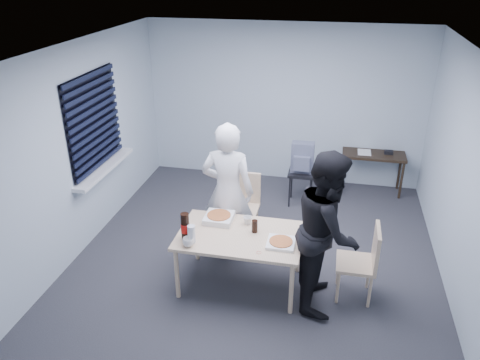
% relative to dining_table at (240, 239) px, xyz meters
% --- Properties ---
extents(room, '(5.00, 5.00, 5.00)m').
position_rel_dining_table_xyz_m(room, '(-2.11, 0.93, 0.83)').
color(room, '#2A2A2E').
rests_on(room, ground).
extents(dining_table, '(1.38, 0.88, 0.67)m').
position_rel_dining_table_xyz_m(dining_table, '(0.00, 0.00, 0.00)').
color(dining_table, beige).
rests_on(dining_table, ground).
extents(chair_far, '(0.42, 0.42, 0.89)m').
position_rel_dining_table_xyz_m(chair_far, '(-0.18, 1.08, -0.10)').
color(chair_far, beige).
rests_on(chair_far, ground).
extents(chair_right, '(0.42, 0.42, 0.89)m').
position_rel_dining_table_xyz_m(chair_right, '(1.37, 0.06, -0.10)').
color(chair_right, beige).
rests_on(chair_right, ground).
extents(person_white, '(0.65, 0.42, 1.77)m').
position_rel_dining_table_xyz_m(person_white, '(-0.28, 0.58, 0.27)').
color(person_white, silver).
rests_on(person_white, ground).
extents(person_black, '(0.47, 0.86, 1.77)m').
position_rel_dining_table_xyz_m(person_black, '(0.95, -0.06, 0.27)').
color(person_black, black).
rests_on(person_black, ground).
extents(side_table, '(0.98, 0.44, 0.65)m').
position_rel_dining_table_xyz_m(side_table, '(1.58, 2.81, -0.04)').
color(side_table, '#2D2116').
rests_on(side_table, ground).
extents(stool, '(0.39, 0.39, 0.54)m').
position_rel_dining_table_xyz_m(stool, '(0.50, 2.14, -0.18)').
color(stool, black).
rests_on(stool, ground).
extents(backpack, '(0.33, 0.24, 0.46)m').
position_rel_dining_table_xyz_m(backpack, '(0.50, 2.13, 0.15)').
color(backpack, slate).
rests_on(backpack, stool).
extents(pizza_box_a, '(0.33, 0.33, 0.08)m').
position_rel_dining_table_xyz_m(pizza_box_a, '(-0.31, 0.25, 0.10)').
color(pizza_box_a, white).
rests_on(pizza_box_a, dining_table).
extents(pizza_box_b, '(0.30, 0.30, 0.04)m').
position_rel_dining_table_xyz_m(pizza_box_b, '(0.47, -0.10, 0.08)').
color(pizza_box_b, white).
rests_on(pizza_box_b, dining_table).
extents(mug_a, '(0.17, 0.17, 0.10)m').
position_rel_dining_table_xyz_m(mug_a, '(-0.49, -0.34, 0.11)').
color(mug_a, white).
rests_on(mug_a, dining_table).
extents(mug_b, '(0.10, 0.10, 0.09)m').
position_rel_dining_table_xyz_m(mug_b, '(0.04, 0.24, 0.11)').
color(mug_b, white).
rests_on(mug_b, dining_table).
extents(cola_glass, '(0.09, 0.09, 0.15)m').
position_rel_dining_table_xyz_m(cola_glass, '(0.15, 0.09, 0.13)').
color(cola_glass, black).
rests_on(cola_glass, dining_table).
extents(soda_bottle, '(0.10, 0.10, 0.31)m').
position_rel_dining_table_xyz_m(soda_bottle, '(-0.57, -0.20, 0.21)').
color(soda_bottle, black).
rests_on(soda_bottle, dining_table).
extents(plastic_cups, '(0.10, 0.10, 0.20)m').
position_rel_dining_table_xyz_m(plastic_cups, '(-0.48, -0.26, 0.16)').
color(plastic_cups, silver).
rests_on(plastic_cups, dining_table).
extents(rubber_band, '(0.06, 0.06, 0.00)m').
position_rel_dining_table_xyz_m(rubber_band, '(0.27, -0.31, 0.06)').
color(rubber_band, red).
rests_on(rubber_band, dining_table).
extents(papers, '(0.26, 0.31, 0.00)m').
position_rel_dining_table_xyz_m(papers, '(1.43, 2.83, 0.04)').
color(papers, white).
rests_on(papers, side_table).
extents(black_box, '(0.13, 0.10, 0.05)m').
position_rel_dining_table_xyz_m(black_box, '(1.80, 2.85, 0.07)').
color(black_box, black).
rests_on(black_box, side_table).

